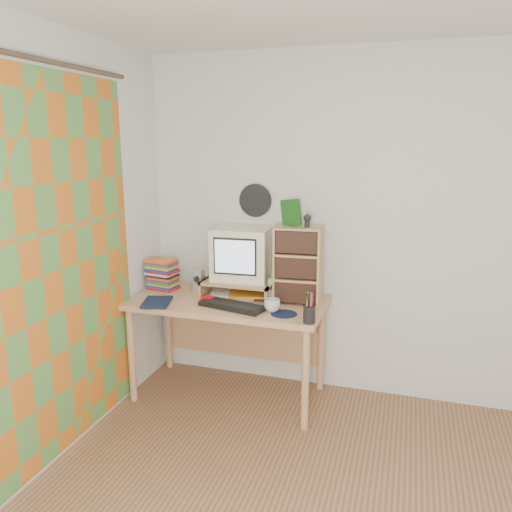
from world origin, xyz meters
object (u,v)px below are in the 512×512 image
Objects in this scene: desk at (231,314)px; diary at (144,301)px; keyboard at (232,306)px; crt_monitor at (242,254)px; cd_rack at (297,265)px; mug at (272,305)px; dvd_stack at (162,270)px.

diary reaches higher than desk.
diary is (-0.63, -0.10, 0.01)m from keyboard.
crt_monitor is 0.87× the size of keyboard.
keyboard is 0.85× the size of cd_rack.
mug is at bearing 15.56° from keyboard.
cd_rack is 4.96× the size of mug.
crt_monitor is at bearing 109.34° from keyboard.
crt_monitor is 0.65m from dvd_stack.
desk is 2.57× the size of cd_rack.
dvd_stack is at bearing 171.16° from keyboard.
desk is 0.47m from mug.
mug is (0.95, -0.26, -0.11)m from dvd_stack.
diary is at bearing -75.28° from dvd_stack.
desk is 0.29m from keyboard.
dvd_stack reaches higher than diary.
dvd_stack is 0.55× the size of cd_rack.
keyboard is at bearing -177.55° from mug.
crt_monitor reaches higher than mug.
mug is at bearing -9.46° from diary.
desk is 0.64m from cd_rack.
crt_monitor is 0.43m from keyboard.
keyboard is at bearing -13.56° from dvd_stack.
mug is at bearing -30.11° from desk.
cd_rack reaches higher than keyboard.
diary is (-0.53, -0.33, 0.16)m from desk.
desk is 6.14× the size of diary.
crt_monitor is 3.65× the size of mug.
mug is 0.48× the size of diary.
dvd_stack is (-0.63, -0.05, -0.16)m from crt_monitor.
diary is at bearing -165.89° from cd_rack.
diary reaches higher than keyboard.
cd_rack is at bearing -12.86° from crt_monitor.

